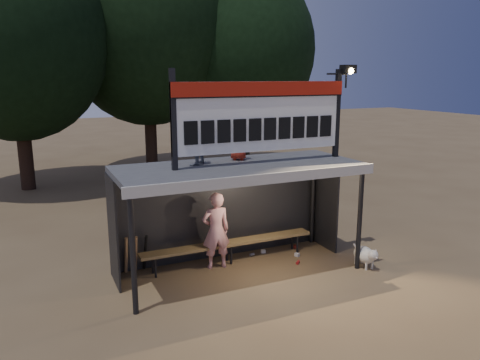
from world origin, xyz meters
The scene contains 13 objects.
ground centered at (0.00, 0.00, 0.00)m, with size 80.00×80.00×0.00m, color brown.
player centered at (-0.36, 0.41, 0.84)m, with size 0.61×0.40×1.68m, color white.
child_a centered at (-0.83, 0.37, 2.83)m, with size 0.50×0.39×1.02m, color gray.
child_b centered at (0.21, 0.50, 2.76)m, with size 0.43×0.28×0.88m, color #A32819.
dugout_shelter centered at (0.00, 0.24, 1.85)m, with size 5.10×2.08×2.32m.
scoreboard_assembly centered at (0.56, -0.01, 3.32)m, with size 4.10×0.27×1.99m.
bench centered at (0.00, 0.55, 0.43)m, with size 4.00×0.35×0.48m.
tree_left centered at (-4.00, 10.00, 5.51)m, with size 6.46×6.46×9.27m.
tree_mid centered at (1.00, 11.50, 6.17)m, with size 7.22×7.22×10.36m.
tree_right centered at (5.00, 10.50, 5.19)m, with size 6.08×6.08×8.72m.
dog centered at (2.59, -0.92, 0.28)m, with size 0.36×0.81×0.49m.
bats centered at (-2.02, 0.82, 0.43)m, with size 0.48×0.33×0.84m.
litter centered at (1.27, 0.43, 0.04)m, with size 1.31×1.01×0.08m.
Camera 1 is at (-3.84, -8.48, 4.08)m, focal length 35.00 mm.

